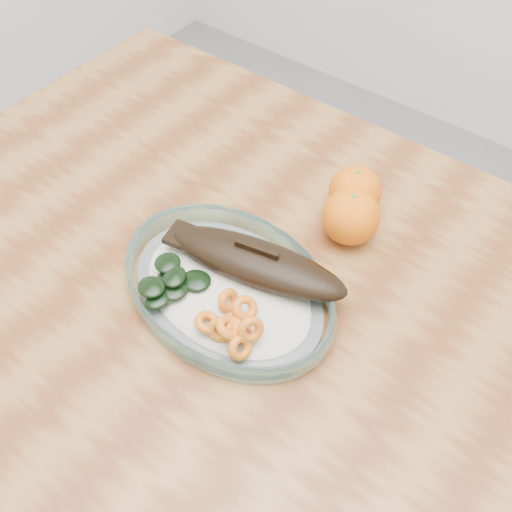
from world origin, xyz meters
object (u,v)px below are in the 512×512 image
(plated_meal, at_px, (229,284))
(orange_right, at_px, (351,217))
(orange_left, at_px, (355,191))
(dining_table, at_px, (266,338))

(plated_meal, height_order, orange_right, same)
(plated_meal, xyz_separation_m, orange_left, (0.05, 0.23, 0.02))
(plated_meal, distance_m, orange_right, 0.19)
(dining_table, xyz_separation_m, orange_left, (0.00, 0.20, 0.14))
(plated_meal, height_order, orange_left, plated_meal)
(dining_table, bearing_deg, orange_left, 88.67)
(orange_left, bearing_deg, orange_right, -64.83)
(orange_right, bearing_deg, orange_left, 115.17)
(orange_left, bearing_deg, plated_meal, -101.23)
(plated_meal, bearing_deg, orange_right, 77.52)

